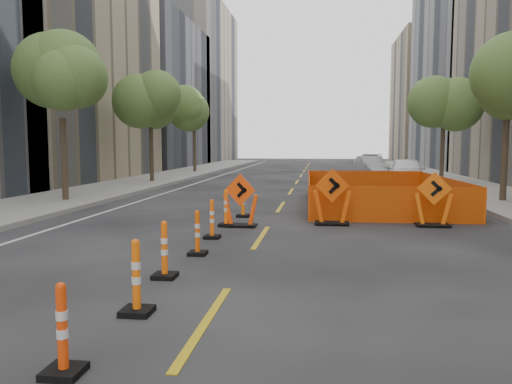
# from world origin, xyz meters

# --- Properties ---
(ground_plane) EXTENTS (140.00, 140.00, 0.00)m
(ground_plane) POSITION_xyz_m (0.00, 0.00, 0.00)
(ground_plane) COLOR black
(sidewalk_left) EXTENTS (4.00, 90.00, 0.15)m
(sidewalk_left) POSITION_xyz_m (-9.00, 12.00, 0.07)
(sidewalk_left) COLOR gray
(sidewalk_left) RESTS_ON ground
(bld_left_d) EXTENTS (12.00, 16.00, 14.00)m
(bld_left_d) POSITION_xyz_m (-17.00, 39.20, 7.00)
(bld_left_d) COLOR #4C4C51
(bld_left_d) RESTS_ON ground
(bld_left_e) EXTENTS (12.00, 20.00, 20.00)m
(bld_left_e) POSITION_xyz_m (-17.00, 55.60, 10.00)
(bld_left_e) COLOR gray
(bld_left_e) RESTS_ON ground
(bld_right_d) EXTENTS (12.00, 18.00, 20.00)m
(bld_right_d) POSITION_xyz_m (17.00, 40.20, 10.00)
(bld_right_d) COLOR gray
(bld_right_d) RESTS_ON ground
(bld_right_e) EXTENTS (12.00, 14.00, 16.00)m
(bld_right_e) POSITION_xyz_m (17.00, 58.60, 8.00)
(bld_right_e) COLOR tan
(bld_right_e) RESTS_ON ground
(tree_l_b) EXTENTS (2.80, 2.80, 5.95)m
(tree_l_b) POSITION_xyz_m (-8.40, 10.00, 4.53)
(tree_l_b) COLOR #382B1E
(tree_l_b) RESTS_ON ground
(tree_l_c) EXTENTS (2.80, 2.80, 5.95)m
(tree_l_c) POSITION_xyz_m (-8.40, 20.00, 4.53)
(tree_l_c) COLOR #382B1E
(tree_l_c) RESTS_ON ground
(tree_l_d) EXTENTS (2.80, 2.80, 5.95)m
(tree_l_d) POSITION_xyz_m (-8.40, 30.00, 4.53)
(tree_l_d) COLOR #382B1E
(tree_l_d) RESTS_ON ground
(tree_r_b) EXTENTS (2.80, 2.80, 5.95)m
(tree_r_b) POSITION_xyz_m (8.40, 12.00, 4.53)
(tree_r_b) COLOR #382B1E
(tree_r_b) RESTS_ON ground
(tree_r_c) EXTENTS (2.80, 2.80, 5.95)m
(tree_r_c) POSITION_xyz_m (8.40, 22.00, 4.53)
(tree_r_c) COLOR #382B1E
(tree_r_c) RESTS_ON ground
(channelizer_1) EXTENTS (0.38, 0.38, 0.96)m
(channelizer_1) POSITION_xyz_m (-1.07, -3.63, 0.48)
(channelizer_1) COLOR red
(channelizer_1) RESTS_ON ground
(channelizer_2) EXTENTS (0.41, 0.41, 1.04)m
(channelizer_2) POSITION_xyz_m (-1.00, -1.81, 0.52)
(channelizer_2) COLOR #E45A09
(channelizer_2) RESTS_ON ground
(channelizer_3) EXTENTS (0.40, 0.40, 1.00)m
(channelizer_3) POSITION_xyz_m (-1.20, 0.02, 0.50)
(channelizer_3) COLOR #E65609
(channelizer_3) RESTS_ON ground
(channelizer_4) EXTENTS (0.37, 0.37, 0.94)m
(channelizer_4) POSITION_xyz_m (-1.08, 1.84, 0.47)
(channelizer_4) COLOR #DA4D09
(channelizer_4) RESTS_ON ground
(channelizer_5) EXTENTS (0.38, 0.38, 0.97)m
(channelizer_5) POSITION_xyz_m (-1.17, 3.67, 0.48)
(channelizer_5) COLOR #F2580A
(channelizer_5) RESTS_ON ground
(channelizer_6) EXTENTS (0.41, 0.41, 1.03)m
(channelizer_6) POSITION_xyz_m (-1.18, 5.49, 0.52)
(channelizer_6) COLOR #FC610A
(channelizer_6) RESTS_ON ground
(channelizer_7) EXTENTS (0.40, 0.40, 1.00)m
(channelizer_7) POSITION_xyz_m (-0.99, 7.32, 0.50)
(channelizer_7) COLOR #FF670A
(channelizer_7) RESTS_ON ground
(chevron_sign_left) EXTENTS (1.09, 0.79, 1.48)m
(chevron_sign_left) POSITION_xyz_m (-0.76, 5.46, 0.74)
(chevron_sign_left) COLOR #FD450A
(chevron_sign_left) RESTS_ON ground
(chevron_sign_center) EXTENTS (1.20, 0.90, 1.61)m
(chevron_sign_center) POSITION_xyz_m (1.78, 6.15, 0.81)
(chevron_sign_center) COLOR #E44909
(chevron_sign_center) RESTS_ON ground
(chevron_sign_right) EXTENTS (1.13, 0.81, 1.54)m
(chevron_sign_right) POSITION_xyz_m (4.58, 6.19, 0.77)
(chevron_sign_right) COLOR #DB5409
(chevron_sign_right) RESTS_ON ground
(safety_fence) EXTENTS (5.26, 8.69, 1.07)m
(safety_fence) POSITION_xyz_m (3.51, 10.98, 0.54)
(safety_fence) COLOR #FF490D
(safety_fence) RESTS_ON ground
(parked_car_near) EXTENTS (2.38, 4.79, 1.57)m
(parked_car_near) POSITION_xyz_m (6.07, 19.85, 0.78)
(parked_car_near) COLOR white
(parked_car_near) RESTS_ON ground
(parked_car_mid) EXTENTS (2.24, 4.58, 1.44)m
(parked_car_mid) POSITION_xyz_m (4.92, 27.94, 0.72)
(parked_car_mid) COLOR #A1A2A7
(parked_car_mid) RESTS_ON ground
(parked_car_far) EXTENTS (2.89, 5.19, 1.42)m
(parked_car_far) POSITION_xyz_m (5.52, 35.38, 0.71)
(parked_car_far) COLOR black
(parked_car_far) RESTS_ON ground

